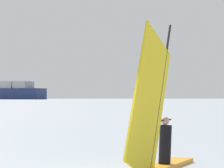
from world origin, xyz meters
TOP-DOWN VIEW (x-y plane):
  - windsurfer at (2.58, 2.14)m, footprint 3.61×2.93m

SIDE VIEW (x-z plane):
  - windsurfer at x=2.58m, z-range -0.96..3.15m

